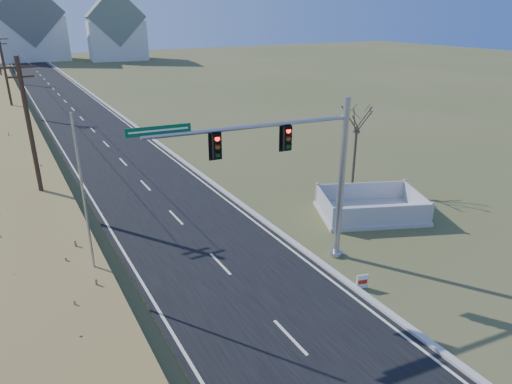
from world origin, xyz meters
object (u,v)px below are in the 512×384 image
object	(u,v)px
traffic_signal_mast	(306,170)
fence_enclosure	(370,211)
flagpole	(88,227)
open_sign	(362,282)
bare_tree	(358,117)

from	to	relation	value
traffic_signal_mast	fence_enclosure	world-z (taller)	traffic_signal_mast
fence_enclosure	flagpole	bearing A→B (deg)	-156.17
open_sign	fence_enclosure	bearing A→B (deg)	60.17
bare_tree	fence_enclosure	bearing A→B (deg)	-117.56
fence_enclosure	open_sign	xyz separation A→B (m)	(-5.64, -5.63, 0.08)
traffic_signal_mast	flagpole	distance (m)	9.43
open_sign	traffic_signal_mast	bearing A→B (deg)	123.78
open_sign	bare_tree	distance (m)	13.26
traffic_signal_mast	open_sign	xyz separation A→B (m)	(1.02, -3.06, -4.37)
fence_enclosure	open_sign	world-z (taller)	fence_enclosure
fence_enclosure	open_sign	size ratio (longest dim) A/B	10.57
open_sign	bare_tree	xyz separation A→B (m)	(7.79, 9.74, 4.49)
traffic_signal_mast	fence_enclosure	distance (m)	8.42
open_sign	flagpole	xyz separation A→B (m)	(-10.04, 5.31, 2.76)
open_sign	bare_tree	size ratio (longest dim) A/B	0.11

